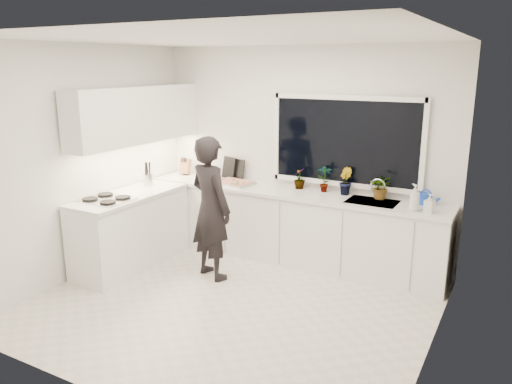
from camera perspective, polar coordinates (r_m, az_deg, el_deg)
The scene contains 25 objects.
floor at distance 5.41m, azimuth -2.94°, elevation -12.81°, with size 4.00×3.50×0.02m, color beige.
wall_back at distance 6.47m, azimuth 5.16°, elevation 4.43°, with size 4.00×0.02×2.70m, color white.
wall_left at distance 6.23m, azimuth -19.05°, elevation 3.30°, with size 0.02×3.50×2.70m, color white.
wall_right at distance 4.26m, azimuth 20.44°, elevation -1.67°, with size 0.02×3.50×2.70m, color white.
ceiling at distance 4.82m, azimuth -3.37°, elevation 17.31°, with size 4.00×3.50×0.02m, color white.
window at distance 6.19m, azimuth 10.18°, elevation 5.69°, with size 1.80×0.02×1.00m, color black.
base_cabinets_back at distance 6.42m, azimuth 3.86°, elevation -4.01°, with size 3.92×0.58×0.88m, color white.
base_cabinets_left at distance 6.45m, azimuth -14.06°, elevation -4.33°, with size 0.58×1.60×0.88m, color white.
countertop_back at distance 6.28m, azimuth 3.89°, elevation -0.05°, with size 3.94×0.62×0.04m, color silver.
countertop_left at distance 6.32m, azimuth -14.31°, elevation -0.38°, with size 0.62×1.60×0.04m, color silver.
upper_cabinets at distance 6.49m, azimuth -13.50°, elevation 8.58°, with size 0.34×2.10×0.70m, color white.
sink at distance 5.95m, azimuth 13.12°, elevation -1.53°, with size 0.58×0.42×0.14m, color silver.
faucet at distance 6.10m, azimuth 13.73°, elevation 0.37°, with size 0.03×0.03×0.22m, color silver.
stovetop at distance 6.09m, azimuth -16.71°, elevation -0.77°, with size 0.56×0.48×0.03m, color black.
person at distance 5.81m, azimuth -5.20°, elevation -1.86°, with size 0.62×0.40×1.69m, color black.
pizza_tray at distance 6.63m, azimuth -2.55°, elevation 1.05°, with size 0.50×0.37×0.03m, color silver.
pizza at distance 6.63m, azimuth -2.55°, elevation 1.19°, with size 0.46×0.33×0.01m, color #AC171A.
watering_can at distance 5.95m, azimuth 18.81°, elevation -0.77°, with size 0.14×0.14×0.13m, color blue.
paper_towel_roll at distance 6.98m, azimuth -5.54°, elevation 2.64°, with size 0.11×0.11×0.26m, color white.
knife_block at distance 7.25m, azimuth -8.07°, elevation 2.85°, with size 0.13×0.10×0.22m, color #9E6C49.
utensil_crock at distance 6.67m, azimuth -12.21°, elevation 1.39°, with size 0.13×0.13×0.16m, color silver.
picture_frame_large at distance 6.88m, azimuth -2.13°, elevation 2.61°, with size 0.22×0.02×0.28m, color black.
picture_frame_small at distance 6.95m, azimuth -3.13°, elevation 2.81°, with size 0.25×0.02×0.30m, color black.
herb_plants at distance 6.14m, azimuth 10.67°, elevation 1.04°, with size 1.27×0.25×0.34m.
soap_bottles at distance 5.64m, azimuth 18.19°, elevation -0.82°, with size 0.30×0.16×0.29m.
Camera 1 is at (2.56, -4.08, 2.46)m, focal length 35.00 mm.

